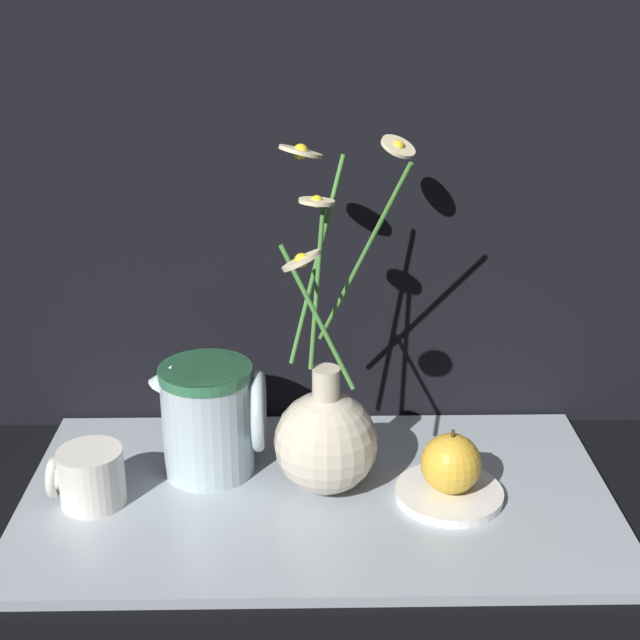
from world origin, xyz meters
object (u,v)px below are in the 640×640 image
at_px(yellow_mug, 89,477).
at_px(ceramic_pitcher, 211,415).
at_px(vase_with_flowers, 326,433).
at_px(orange_fruit, 451,463).

relative_size(yellow_mug, ceramic_pitcher, 0.57).
distance_m(vase_with_flowers, ceramic_pitcher, 0.14).
bearing_deg(yellow_mug, ceramic_pitcher, 27.22).
height_order(ceramic_pitcher, orange_fruit, ceramic_pitcher).
height_order(vase_with_flowers, orange_fruit, vase_with_flowers).
bearing_deg(vase_with_flowers, ceramic_pitcher, 163.28).
height_order(yellow_mug, ceramic_pitcher, ceramic_pitcher).
bearing_deg(ceramic_pitcher, orange_fruit, -13.37).
bearing_deg(orange_fruit, vase_with_flowers, 169.95).
relative_size(yellow_mug, orange_fruit, 1.09).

